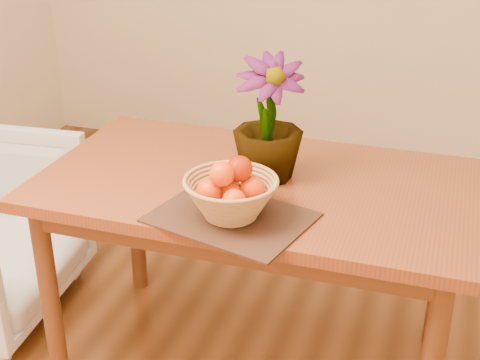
% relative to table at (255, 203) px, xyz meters
% --- Properties ---
extents(table, '(1.40, 0.80, 0.75)m').
position_rel_table_xyz_m(table, '(0.00, 0.00, 0.00)').
color(table, maroon).
rests_on(table, floor).
extents(placemat, '(0.50, 0.42, 0.01)m').
position_rel_table_xyz_m(placemat, '(0.01, -0.28, 0.09)').
color(placemat, '#351C13').
rests_on(placemat, table).
extents(wicker_basket, '(0.27, 0.27, 0.11)m').
position_rel_table_xyz_m(wicker_basket, '(0.01, -0.28, 0.15)').
color(wicker_basket, '#B8854C').
rests_on(wicker_basket, placemat).
extents(orange_pile, '(0.18, 0.18, 0.13)m').
position_rel_table_xyz_m(orange_pile, '(0.02, -0.27, 0.20)').
color(orange_pile, '#F25103').
rests_on(orange_pile, wicker_basket).
extents(potted_plant, '(0.29, 0.29, 0.40)m').
position_rel_table_xyz_m(potted_plant, '(0.03, 0.03, 0.29)').
color(potted_plant, '#1C4413').
rests_on(potted_plant, table).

